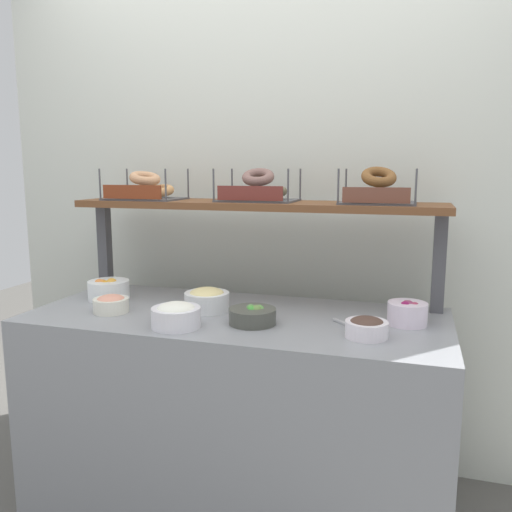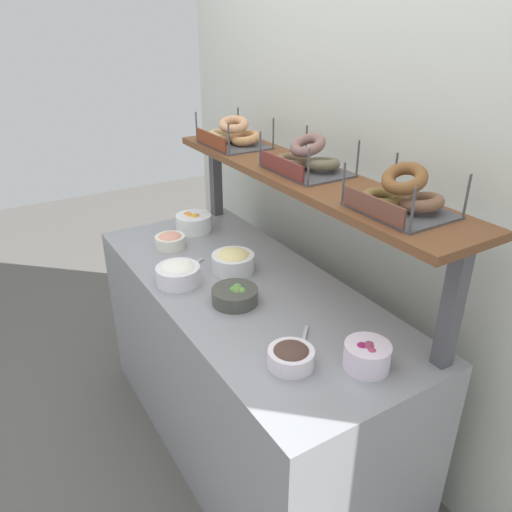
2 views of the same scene
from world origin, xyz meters
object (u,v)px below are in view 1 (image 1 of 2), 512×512
Objects in this scene: serving_spoon_by_edge at (166,318)px; bagel_basket_cinnamon_raisin at (378,192)px; serving_spoon_near_plate at (353,327)px; bowl_cream_cheese at (176,315)px; bowl_veggie_mix at (253,315)px; bowl_lox_spread at (111,304)px; bowl_chocolate_spread at (367,327)px; bowl_fruit_salad at (108,289)px; bagel_basket_poppy at (257,191)px; bowl_beet_salad at (407,313)px; bagel_basket_sesame at (145,189)px; bowl_egg_salad at (207,299)px.

serving_spoon_by_edge is 0.97m from bagel_basket_cinnamon_raisin.
bagel_basket_cinnamon_raisin is at bearing 82.09° from serving_spoon_near_plate.
bowl_veggie_mix is at bearing 25.81° from bowl_cream_cheese.
serving_spoon_by_edge is (0.26, -0.04, -0.03)m from bowl_lox_spread.
bowl_chocolate_spread is 0.10m from serving_spoon_near_plate.
bowl_fruit_salad is at bearing 148.36° from bowl_cream_cheese.
bagel_basket_poppy is (-0.52, 0.42, 0.44)m from bowl_chocolate_spread.
serving_spoon_by_edge is at bearing -172.11° from serving_spoon_near_plate.
bowl_beet_salad is 0.50m from bagel_basket_cinnamon_raisin.
bowl_beet_salad is 1.27m from bagel_basket_sesame.
bowl_lox_spread is at bearing -178.48° from bowl_veggie_mix.
bowl_beet_salad is 0.44× the size of bagel_basket_poppy.
serving_spoon_near_plate is at bearing -6.26° from bowl_fruit_salad.
bagel_basket_cinnamon_raisin is at bearing 91.18° from bowl_chocolate_spread.
bowl_beet_salad is 1.03× the size of serving_spoon_near_plate.
serving_spoon_by_edge is 0.52× the size of bagel_basket_cinnamon_raisin.
serving_spoon_near_plate is 0.42× the size of bagel_basket_sesame.
bagel_basket_cinnamon_raisin reaches higher than bowl_veggie_mix.
bowl_egg_salad is at bearing -177.41° from bowl_beet_salad.
bowl_beet_salad is at bearing 15.86° from bowl_veggie_mix.
bowl_veggie_mix is at bearing 8.85° from serving_spoon_by_edge.
bowl_beet_salad is 0.44× the size of bagel_basket_sesame.
serving_spoon_near_plate is 0.74m from bagel_basket_poppy.
bowl_lox_spread is 0.38m from bowl_egg_salad.
bowl_cream_cheese is at bearing -172.78° from bowl_chocolate_spread.
bowl_fruit_salad is at bearing 125.11° from bowl_lox_spread.
bagel_basket_sesame is (-1.05, 0.39, 0.44)m from bowl_chocolate_spread.
bagel_basket_cinnamon_raisin is (1.00, 0.38, 0.44)m from bowl_lox_spread.
serving_spoon_by_edge is (-0.10, -0.17, -0.04)m from bowl_egg_salad.
bowl_veggie_mix is at bearing -164.14° from bowl_beet_salad.
bowl_fruit_salad is 1.27× the size of serving_spoon_near_plate.
bowl_cream_cheese is 0.54× the size of bagel_basket_poppy.
bowl_fruit_salad reaches higher than serving_spoon_by_edge.
bowl_veggie_mix reaches higher than serving_spoon_near_plate.
bowl_fruit_salad is at bearing -116.64° from bagel_basket_sesame.
bowl_beet_salad is (0.80, 0.28, -0.00)m from bowl_cream_cheese.
bowl_veggie_mix is at bearing -138.11° from bagel_basket_cinnamon_raisin.
bagel_basket_cinnamon_raisin reaches higher than bowl_fruit_salad.
bagel_basket_poppy is at bearing 3.50° from bagel_basket_sesame.
bowl_egg_salad is 0.55× the size of bagel_basket_sesame.
bagel_basket_poppy reaches higher than bowl_fruit_salad.
bagel_basket_cinnamon_raisin is (0.64, 0.25, 0.43)m from bowl_egg_salad.
bowl_cream_cheese is at bearing -42.45° from serving_spoon_by_edge.
bowl_fruit_salad reaches higher than serving_spoon_near_plate.
bowl_chocolate_spread reaches higher than serving_spoon_by_edge.
bagel_basket_poppy is at bearing 178.57° from bagel_basket_cinnamon_raisin.
bagel_basket_cinnamon_raisin is (-0.14, 0.21, 0.43)m from bowl_beet_salad.
bowl_beet_salad is at bearing -0.35° from bowl_fruit_salad.
serving_spoon_near_plate is 0.57m from bagel_basket_cinnamon_raisin.
bowl_chocolate_spread is 1.16m from bowl_fruit_salad.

